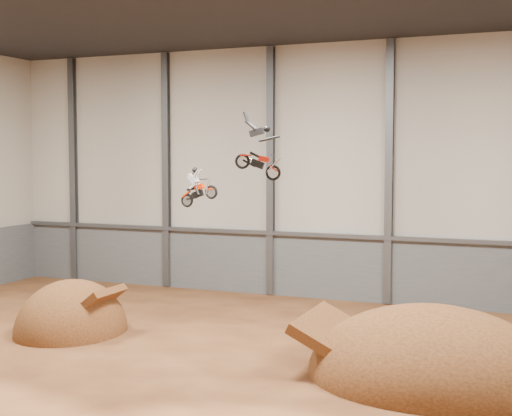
# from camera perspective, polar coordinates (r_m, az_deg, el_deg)

# --- Properties ---
(floor) EXTENTS (40.00, 40.00, 0.00)m
(floor) POSITION_cam_1_polar(r_m,az_deg,el_deg) (26.26, -3.71, -13.30)
(floor) COLOR #4A2713
(floor) RESTS_ON ground
(back_wall) EXTENTS (40.00, 0.10, 14.00)m
(back_wall) POSITION_cam_1_polar(r_m,az_deg,el_deg) (39.10, 5.86, 2.88)
(back_wall) COLOR #B5AEA0
(back_wall) RESTS_ON ground
(lower_band_back) EXTENTS (39.80, 0.18, 3.50)m
(lower_band_back) POSITION_cam_1_polar(r_m,az_deg,el_deg) (39.48, 5.76, -4.77)
(lower_band_back) COLOR #565A5E
(lower_band_back) RESTS_ON ground
(steel_rail) EXTENTS (39.80, 0.35, 0.20)m
(steel_rail) POSITION_cam_1_polar(r_m,az_deg,el_deg) (39.09, 5.72, -2.19)
(steel_rail) COLOR #47494F
(steel_rail) RESTS_ON lower_band_back
(steel_column_0) EXTENTS (0.40, 0.36, 13.90)m
(steel_column_0) POSITION_cam_1_polar(r_m,az_deg,el_deg) (46.43, -14.40, 2.97)
(steel_column_0) COLOR #47494F
(steel_column_0) RESTS_ON ground
(steel_column_1) EXTENTS (0.40, 0.36, 13.90)m
(steel_column_1) POSITION_cam_1_polar(r_m,az_deg,el_deg) (42.81, -7.19, 2.98)
(steel_column_1) COLOR #47494F
(steel_column_1) RESTS_ON ground
(steel_column_2) EXTENTS (0.40, 0.36, 13.90)m
(steel_column_2) POSITION_cam_1_polar(r_m,az_deg,el_deg) (39.97, 1.18, 2.93)
(steel_column_2) COLOR #47494F
(steel_column_2) RESTS_ON ground
(steel_column_3) EXTENTS (0.40, 0.36, 13.90)m
(steel_column_3) POSITION_cam_1_polar(r_m,az_deg,el_deg) (38.11, 10.60, 2.79)
(steel_column_3) COLOR #47494F
(steel_column_3) RESTS_ON ground
(takeoff_ramp) EXTENTS (4.74, 5.47, 4.74)m
(takeoff_ramp) POSITION_cam_1_polar(r_m,az_deg,el_deg) (33.42, -14.53, -9.59)
(takeoff_ramp) COLOR #422310
(takeoff_ramp) RESTS_ON ground
(landing_ramp) EXTENTS (8.89, 7.86, 5.13)m
(landing_ramp) POSITION_cam_1_polar(r_m,az_deg,el_deg) (26.84, 13.83, -13.02)
(landing_ramp) COLOR #422310
(landing_ramp) RESTS_ON ground
(fmx_rider_a) EXTENTS (2.35, 0.88, 2.19)m
(fmx_rider_a) POSITION_cam_1_polar(r_m,az_deg,el_deg) (31.05, -4.44, 1.98)
(fmx_rider_a) COLOR red
(fmx_rider_b) EXTENTS (3.01, 1.16, 2.74)m
(fmx_rider_b) POSITION_cam_1_polar(r_m,az_deg,el_deg) (26.43, -0.06, 4.95)
(fmx_rider_b) COLOR #BD1508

